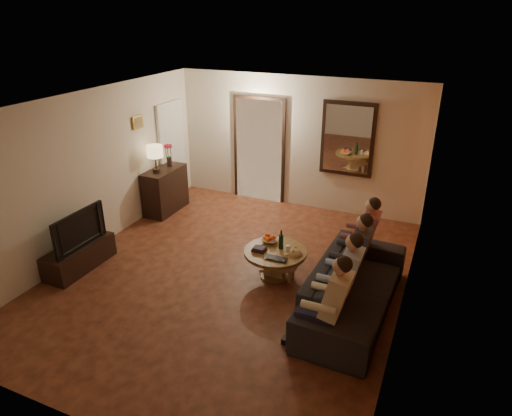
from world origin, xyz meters
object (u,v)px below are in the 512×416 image
at_px(tv, 74,229).
at_px(dog, 281,261).
at_px(person_b, 342,282).
at_px(wine_bottle, 281,239).
at_px(coffee_table, 275,264).
at_px(person_c, 353,259).
at_px(dresser, 165,190).
at_px(bowl, 270,240).
at_px(sofa, 354,287).
at_px(table_lamp, 155,159).
at_px(laptop, 275,260).
at_px(tv_stand, 79,256).
at_px(person_d, 362,240).
at_px(person_a, 330,308).

bearing_deg(tv, dog, -71.80).
xyz_separation_m(person_b, wine_bottle, (-1.11, 0.75, 0.01)).
bearing_deg(coffee_table, person_c, -2.61).
relative_size(dog, coffee_table, 0.60).
xyz_separation_m(dresser, bowl, (2.72, -1.20, 0.04)).
xyz_separation_m(sofa, person_c, (-0.10, 0.30, 0.24)).
xyz_separation_m(dresser, sofa, (4.15, -1.77, -0.08)).
distance_m(table_lamp, dog, 3.33).
bearing_deg(laptop, table_lamp, 154.54).
distance_m(tv_stand, wine_bottle, 3.16).
xyz_separation_m(table_lamp, person_d, (4.05, -0.65, -0.55)).
relative_size(person_a, dog, 2.14).
bearing_deg(coffee_table, dog, 8.15).
bearing_deg(person_b, person_c, 90.00).
height_order(tv, laptop, tv).
bearing_deg(coffee_table, wine_bottle, 63.43).
relative_size(dresser, dog, 1.76).
relative_size(dog, wine_bottle, 1.81).
height_order(sofa, person_b, person_b).
relative_size(bowl, laptop, 0.79).
height_order(wine_bottle, laptop, wine_bottle).
distance_m(tv_stand, bowl, 2.98).
xyz_separation_m(dresser, person_c, (4.05, -1.47, 0.16)).
height_order(tv_stand, person_d, person_d).
relative_size(person_d, coffee_table, 1.28).
relative_size(person_c, coffee_table, 1.28).
height_order(table_lamp, person_c, table_lamp).
relative_size(person_d, dog, 2.14).
bearing_deg(dresser, person_d, -12.17).
height_order(tv_stand, wine_bottle, wine_bottle).
relative_size(dresser, wine_bottle, 3.18).
bearing_deg(tv_stand, dog, 18.20).
bearing_deg(tv_stand, bowl, 23.66).
relative_size(dresser, person_b, 0.82).
height_order(dog, coffee_table, dog).
relative_size(dresser, tv_stand, 0.84).
relative_size(sofa, person_c, 2.03).
xyz_separation_m(sofa, dog, (-1.16, 0.37, -0.08)).
height_order(dresser, tv, tv).
height_order(tv, person_b, person_b).
bearing_deg(person_d, dresser, 167.83).
distance_m(person_c, person_d, 0.60).
bearing_deg(person_c, coffee_table, 177.39).
xyz_separation_m(person_a, wine_bottle, (-1.11, 1.35, 0.01)).
bearing_deg(dog, laptop, -87.62).
xyz_separation_m(tv_stand, dog, (2.99, 0.98, 0.09)).
bearing_deg(table_lamp, bowl, -19.86).
xyz_separation_m(tv, person_d, (4.05, 1.52, -0.08)).
relative_size(dresser, laptop, 2.99).
height_order(tv_stand, coffee_table, coffee_table).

